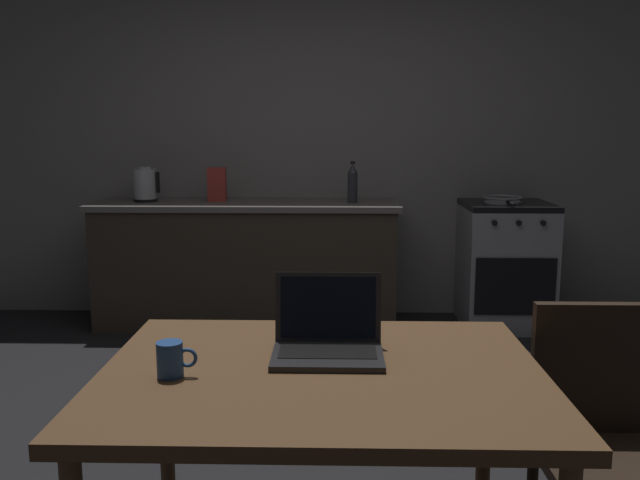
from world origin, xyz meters
name	(u,v)px	position (x,y,z in m)	size (l,w,h in m)	color
ground_plane	(310,457)	(0.00, 0.00, 0.00)	(12.00, 12.00, 0.00)	black
back_wall	(362,134)	(0.30, 2.35, 1.37)	(6.40, 0.10, 2.74)	gray
kitchen_counter	(248,263)	(-0.53, 2.00, 0.45)	(2.16, 0.64, 0.89)	#382D23
stove_oven	(505,265)	(1.32, 2.00, 0.45)	(0.60, 0.62, 0.89)	gray
dining_table	(322,393)	(0.07, -0.93, 0.69)	(1.22, 0.92, 0.76)	brown
chair	(601,431)	(0.92, -0.76, 0.50)	(0.40, 0.40, 0.88)	#2D2116
laptop	(328,340)	(0.09, -0.82, 0.81)	(0.32, 0.26, 0.23)	#232326
electric_kettle	(145,185)	(-1.25, 2.00, 1.01)	(0.19, 0.17, 0.25)	black
bottle	(353,183)	(0.22, 1.95, 1.03)	(0.07, 0.07, 0.29)	#2D2D33
frying_pan	(503,199)	(1.28, 1.97, 0.92)	(0.27, 0.44, 0.05)	gray
coffee_mug	(171,359)	(-0.33, -1.00, 0.81)	(0.11, 0.07, 0.10)	#264C8C
cereal_box	(217,184)	(-0.74, 2.02, 1.01)	(0.13, 0.05, 0.24)	#B2382D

